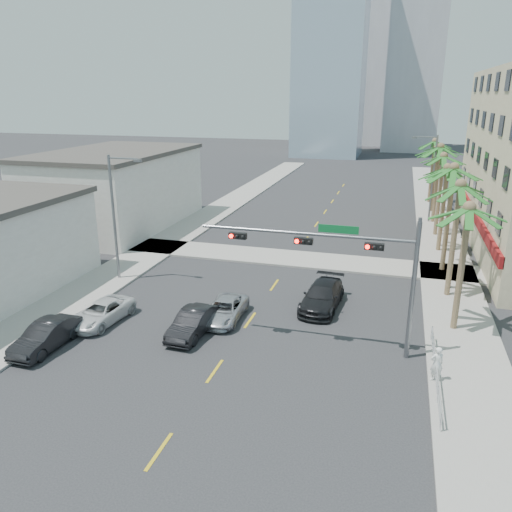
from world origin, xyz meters
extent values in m
plane|color=#262628|center=(0.00, 0.00, 0.00)|extent=(260.00, 260.00, 0.00)
cube|color=gray|center=(12.00, 20.00, 0.07)|extent=(4.00, 120.00, 0.15)
cube|color=gray|center=(-12.00, 20.00, 0.07)|extent=(4.00, 120.00, 0.15)
cube|color=gray|center=(0.00, 22.00, 0.07)|extent=(80.00, 4.00, 0.15)
cube|color=maroon|center=(14.40, 30.00, 3.00)|extent=(0.30, 28.00, 0.80)
cube|color=beige|center=(-19.50, 28.00, 3.60)|extent=(11.00, 18.00, 7.20)
cube|color=#99B2C6|center=(-8.00, 95.00, 24.00)|extent=(14.00, 14.00, 48.00)
cube|color=#ADADB2|center=(9.00, 110.00, 30.00)|extent=(12.00, 12.00, 60.00)
cube|color=#ADADB2|center=(-3.00, 125.00, 21.00)|extent=(16.00, 16.00, 42.00)
cylinder|color=slate|center=(9.00, 8.00, 3.60)|extent=(0.24, 0.24, 7.20)
cylinder|color=slate|center=(3.50, 8.00, 6.20)|extent=(11.00, 0.16, 0.16)
cube|color=#0C662D|center=(5.20, 8.00, 6.55)|extent=(2.00, 0.05, 0.40)
cube|color=black|center=(7.00, 7.85, 5.85)|extent=(0.95, 0.28, 0.32)
sphere|color=#FF0C05|center=(6.68, 7.69, 5.85)|extent=(0.22, 0.22, 0.22)
cube|color=black|center=(3.50, 7.85, 5.85)|extent=(0.95, 0.28, 0.32)
sphere|color=#FF0C05|center=(3.18, 7.69, 5.85)|extent=(0.22, 0.22, 0.22)
cube|color=black|center=(0.00, 7.85, 5.85)|extent=(0.95, 0.28, 0.32)
sphere|color=#FF0C05|center=(-0.32, 7.69, 5.85)|extent=(0.22, 0.22, 0.22)
cylinder|color=brown|center=(11.60, 12.00, 3.60)|extent=(0.36, 0.36, 7.20)
cylinder|color=brown|center=(11.60, 17.20, 3.78)|extent=(0.36, 0.36, 7.56)
cylinder|color=brown|center=(11.60, 22.40, 3.96)|extent=(0.36, 0.36, 7.92)
cylinder|color=brown|center=(11.60, 27.60, 3.60)|extent=(0.36, 0.36, 7.20)
cylinder|color=brown|center=(11.60, 32.80, 3.78)|extent=(0.36, 0.36, 7.56)
cylinder|color=brown|center=(11.60, 38.00, 3.96)|extent=(0.36, 0.36, 7.92)
cylinder|color=brown|center=(11.60, 43.20, 3.60)|extent=(0.36, 0.36, 7.20)
cylinder|color=brown|center=(11.60, 48.40, 3.78)|extent=(0.36, 0.36, 7.56)
cylinder|color=slate|center=(-11.20, 14.00, 4.50)|extent=(0.20, 0.20, 9.00)
cylinder|color=slate|center=(-10.10, 14.00, 8.80)|extent=(2.20, 0.12, 0.12)
cube|color=slate|center=(-9.00, 14.00, 8.70)|extent=(0.50, 0.25, 0.18)
cylinder|color=slate|center=(11.20, 38.00, 4.50)|extent=(0.20, 0.20, 9.00)
cylinder|color=slate|center=(10.10, 38.00, 8.80)|extent=(2.20, 0.12, 0.12)
cube|color=slate|center=(9.00, 38.00, 8.70)|extent=(0.50, 0.25, 0.18)
cylinder|color=silver|center=(10.30, 6.00, 0.55)|extent=(0.08, 8.00, 0.08)
cylinder|color=silver|center=(10.30, 6.00, 0.90)|extent=(0.08, 8.00, 0.08)
cylinder|color=silver|center=(10.30, 2.00, 0.50)|extent=(0.08, 0.08, 1.00)
cylinder|color=silver|center=(10.30, 4.00, 0.50)|extent=(0.08, 0.08, 1.00)
cylinder|color=silver|center=(10.30, 6.00, 0.50)|extent=(0.08, 0.08, 1.00)
cylinder|color=silver|center=(10.30, 8.00, 0.50)|extent=(0.08, 0.08, 1.00)
cylinder|color=silver|center=(10.30, 10.00, 0.50)|extent=(0.08, 0.08, 1.00)
imported|color=black|center=(-9.40, 3.69, 0.72)|extent=(1.63, 4.42, 1.44)
imported|color=silver|center=(-8.37, 7.31, 0.63)|extent=(2.57, 4.76, 1.27)
imported|color=black|center=(-2.58, 7.34, 0.71)|extent=(1.63, 4.34, 1.42)
imported|color=silver|center=(-1.50, 9.71, 0.62)|extent=(2.13, 4.48, 1.23)
imported|color=black|center=(3.84, 13.08, 0.77)|extent=(2.50, 5.46, 1.55)
imported|color=white|center=(10.30, 5.91, 1.01)|extent=(0.73, 0.60, 1.71)
camera|label=1|loc=(7.89, -16.06, 12.95)|focal=35.00mm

